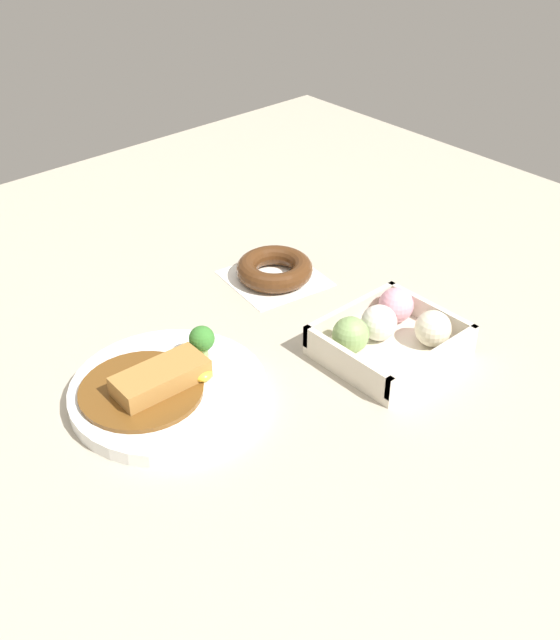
# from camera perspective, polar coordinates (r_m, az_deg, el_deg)

# --- Properties ---
(ground_plane) EXTENTS (1.60, 1.60, 0.00)m
(ground_plane) POSITION_cam_1_polar(r_m,az_deg,el_deg) (0.95, -0.09, -5.32)
(ground_plane) COLOR #B2A893
(curry_plate) EXTENTS (0.24, 0.24, 0.06)m
(curry_plate) POSITION_cam_1_polar(r_m,az_deg,el_deg) (0.94, -8.30, -4.99)
(curry_plate) COLOR white
(curry_plate) RESTS_ON ground_plane
(donut_box) EXTENTS (0.17, 0.15, 0.06)m
(donut_box) POSITION_cam_1_polar(r_m,az_deg,el_deg) (1.02, 8.06, -1.03)
(donut_box) COLOR beige
(donut_box) RESTS_ON ground_plane
(chocolate_ring_donut) EXTENTS (0.15, 0.15, 0.03)m
(chocolate_ring_donut) POSITION_cam_1_polar(r_m,az_deg,el_deg) (1.16, -0.40, 3.72)
(chocolate_ring_donut) COLOR white
(chocolate_ring_donut) RESTS_ON ground_plane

